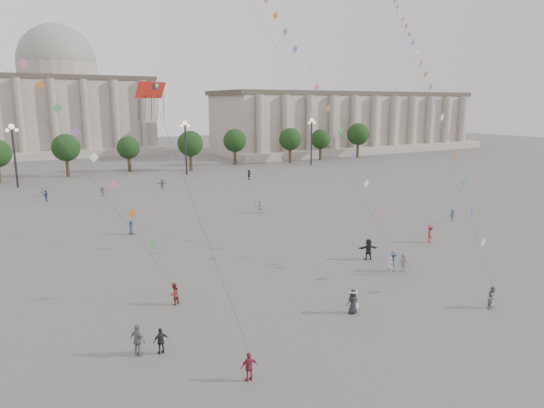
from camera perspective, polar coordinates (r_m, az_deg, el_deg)
ground at (r=31.33m, az=9.35°, el=-14.99°), size 360.00×360.00×0.00m
hall_east at (r=148.27m, az=9.07°, el=9.51°), size 84.00×26.22×17.20m
hall_central at (r=151.73m, az=-23.57°, el=10.94°), size 48.30×34.30×35.50m
tree_row at (r=101.42m, az=-19.71°, el=6.25°), size 137.12×5.12×8.00m
lamp_post_mid_west at (r=91.73m, az=-28.15°, el=6.26°), size 2.00×0.90×10.65m
lamp_post_mid_east at (r=97.44m, az=-10.15°, el=7.71°), size 2.00×0.90×10.65m
lamp_post_far_east at (r=111.25m, az=4.68°, el=8.34°), size 2.00×0.90×10.65m
person_crowd_0 at (r=77.66m, az=-25.05°, el=0.90°), size 0.95×0.98×1.64m
person_crowd_3 at (r=45.15m, az=11.27°, el=-5.24°), size 1.89×1.14×1.95m
person_crowd_4 at (r=81.87m, az=-25.35°, el=1.35°), size 1.26×1.39×1.54m
person_crowd_6 at (r=42.68m, az=15.22°, el=-6.65°), size 1.22×0.97×1.65m
person_crowd_7 at (r=62.81m, az=-1.38°, el=-0.27°), size 1.72×1.17×1.78m
person_crowd_8 at (r=52.14m, az=18.12°, el=-3.38°), size 1.25×1.33×1.80m
person_crowd_9 at (r=90.68m, az=-2.72°, el=3.47°), size 1.42×1.63×1.78m
person_crowd_12 at (r=82.23m, az=-12.78°, el=2.32°), size 1.72×1.03×1.77m
person_crowd_13 at (r=41.78m, az=13.69°, el=-7.09°), size 0.62×0.65×1.49m
person_crowd_14 at (r=62.44m, az=20.47°, el=-1.24°), size 1.09×0.85×1.48m
person_crowd_16 at (r=78.46m, az=-19.33°, el=1.42°), size 0.94×0.46×1.55m
person_crowd_19 at (r=54.85m, az=-16.24°, el=-2.66°), size 0.70×0.87×1.55m
tourist_0 at (r=26.23m, az=-2.69°, el=-18.58°), size 0.94×0.47×1.55m
tourist_3 at (r=29.32m, az=-15.51°, el=-15.18°), size 0.93×1.19×1.89m
tourist_4 at (r=29.32m, az=-12.92°, el=-15.42°), size 0.92×0.42×1.54m
kite_flyer_0 at (r=35.53m, az=-11.44°, el=-10.32°), size 0.97×0.90×1.59m
kite_flyer_1 at (r=42.69m, az=14.13°, el=-6.56°), size 1.19×1.24×1.69m
kite_flyer_2 at (r=37.57m, az=24.52°, el=-9.95°), size 0.92×0.82×1.59m
hat_person at (r=33.90m, az=9.50°, el=-11.18°), size 0.85×0.60×1.71m
dragon_kite at (r=32.13m, az=-13.94°, el=11.48°), size 2.20×6.13×17.11m
kite_train_east at (r=64.71m, az=16.68°, el=16.23°), size 32.33×46.00×66.73m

